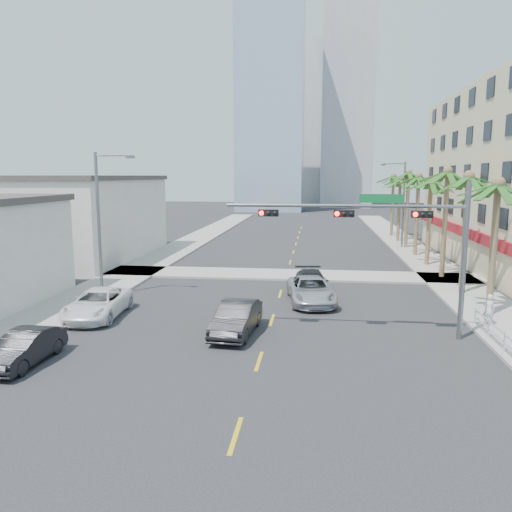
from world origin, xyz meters
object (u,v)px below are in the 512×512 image
(car_parked_mid, at_px, (25,348))
(car_lane_center, at_px, (311,290))
(car_lane_left, at_px, (236,318))
(traffic_signal_mast, at_px, (394,231))
(car_lane_right, at_px, (311,283))
(car_parked_far, at_px, (98,304))
(pedestrian, at_px, (489,310))

(car_parked_mid, xyz_separation_m, car_lane_center, (11.40, 11.35, 0.09))
(car_parked_mid, xyz_separation_m, car_lane_left, (7.90, 4.89, 0.10))
(traffic_signal_mast, distance_m, car_lane_left, 8.46)
(car_parked_mid, distance_m, car_lane_right, 17.69)
(traffic_signal_mast, xyz_separation_m, car_parked_far, (-15.18, 1.45, -4.31))
(pedestrian, bearing_deg, car_lane_right, -35.33)
(traffic_signal_mast, height_order, car_lane_right, traffic_signal_mast)
(car_parked_far, distance_m, car_lane_right, 13.22)
(traffic_signal_mast, bearing_deg, car_lane_right, 114.92)
(car_parked_far, distance_m, pedestrian, 20.32)
(car_lane_left, bearing_deg, car_lane_right, 72.79)
(car_parked_mid, relative_size, pedestrian, 2.62)
(car_parked_mid, bearing_deg, car_lane_left, 33.52)
(car_lane_right, bearing_deg, pedestrian, -41.26)
(car_parked_mid, xyz_separation_m, car_parked_far, (0.00, 6.83, 0.07))
(car_parked_far, xyz_separation_m, pedestrian, (20.31, 0.57, 0.19))
(car_parked_far, height_order, car_lane_right, car_parked_far)
(car_lane_center, distance_m, car_lane_right, 2.17)
(car_lane_center, height_order, car_lane_right, car_lane_center)
(car_lane_center, xyz_separation_m, car_lane_right, (0.00, 2.17, -0.03))
(car_lane_right, distance_m, pedestrian, 10.82)
(traffic_signal_mast, relative_size, car_parked_mid, 2.67)
(traffic_signal_mast, bearing_deg, pedestrian, 21.46)
(car_parked_mid, distance_m, car_lane_center, 16.09)
(pedestrian, bearing_deg, car_parked_far, 0.79)
(car_lane_left, distance_m, pedestrian, 12.66)
(car_lane_right, bearing_deg, car_lane_center, -96.74)
(car_parked_mid, bearing_deg, car_parked_far, 91.75)
(car_lane_left, height_order, car_lane_center, car_lane_left)
(car_parked_mid, height_order, pedestrian, pedestrian)
(car_lane_right, bearing_deg, car_lane_left, -118.81)
(traffic_signal_mast, bearing_deg, car_parked_mid, -160.48)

